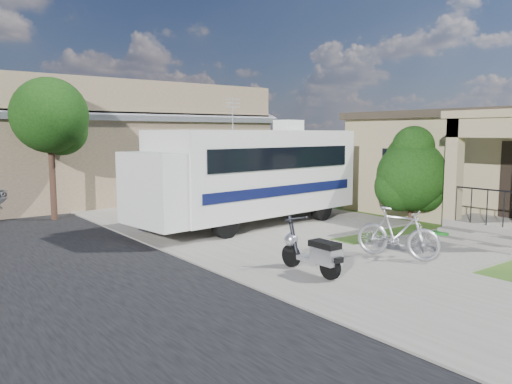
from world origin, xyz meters
TOP-DOWN VIEW (x-y plane):
  - ground at (0.00, 0.00)m, footprint 120.00×120.00m
  - sidewalk_slab at (-1.00, 10.00)m, footprint 4.00×80.00m
  - driveway_slab at (1.50, 4.50)m, footprint 7.00×6.00m
  - walk_slab at (3.00, -1.00)m, footprint 4.00×3.00m
  - house at (8.88, 1.43)m, footprint 9.47×7.80m
  - warehouse at (0.00, 13.97)m, footprint 12.50×8.40m
  - street_tree_a at (-3.70, 9.05)m, footprint 2.44×2.40m
  - motorhome at (0.67, 4.35)m, footprint 7.61×3.12m
  - shrub at (5.33, 1.95)m, footprint 2.48×2.37m
  - scooter at (-1.55, -0.77)m, footprint 0.57×1.62m
  - bicycle at (0.82, -0.95)m, footprint 1.09×1.94m
  - garden_hose at (3.49, -0.34)m, footprint 0.43×0.43m

SIDE VIEW (x-z plane):
  - ground at x=0.00m, z-range 0.00..0.00m
  - driveway_slab at x=1.50m, z-range 0.00..0.05m
  - walk_slab at x=3.00m, z-range 0.00..0.05m
  - sidewalk_slab at x=-1.00m, z-range 0.00..0.06m
  - garden_hose at x=3.49m, z-range 0.00..0.19m
  - scooter at x=-1.55m, z-range -0.06..1.01m
  - bicycle at x=0.82m, z-range 0.00..1.12m
  - shrub at x=5.33m, z-range 0.04..3.08m
  - motorhome at x=0.67m, z-range -0.27..3.53m
  - house at x=8.88m, z-range 0.00..3.55m
  - warehouse at x=0.00m, z-range -0.53..4.51m
  - street_tree_a at x=-3.70m, z-range 0.96..5.54m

